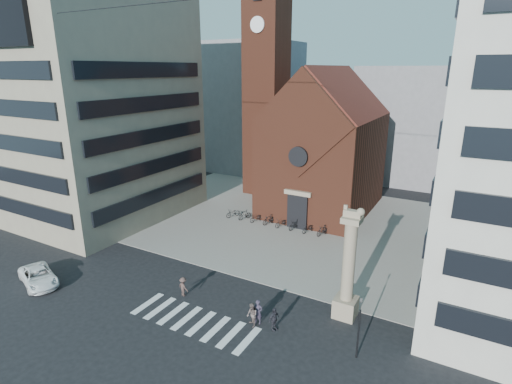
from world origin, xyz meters
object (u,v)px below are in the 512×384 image
white_car (38,277)px  scooter_0 (233,213)px  pedestrian_0 (258,312)px  traffic_light (359,327)px  pedestrian_1 (252,315)px  pedestrian_2 (274,319)px  lion_column (348,275)px

white_car → scooter_0: size_ratio=2.55×
scooter_0 → white_car: bearing=-83.1°
white_car → pedestrian_0: bearing=-57.1°
traffic_light → scooter_0: bearing=139.6°
pedestrian_1 → scooter_0: 21.99m
traffic_light → pedestrian_2: 6.04m
scooter_0 → traffic_light: bearing=-18.4°
lion_column → pedestrian_0: 7.02m
pedestrian_1 → pedestrian_2: pedestrian_1 is taller
traffic_light → pedestrian_2: bearing=-179.4°
white_car → pedestrian_2: bearing=-58.2°
traffic_light → scooter_0: 26.80m
white_car → pedestrian_0: size_ratio=2.72×
lion_column → scooter_0: lion_column is taller
pedestrian_0 → pedestrian_2: 1.37m
lion_column → traffic_light: 4.62m
lion_column → pedestrian_2: size_ratio=5.03×
traffic_light → pedestrian_0: 7.36m
pedestrian_1 → scooter_0: (-12.93, 17.78, -0.33)m
white_car → traffic_light: bearing=-60.7°
white_car → pedestrian_2: 20.79m
pedestrian_1 → white_car: bearing=-128.5°
lion_column → pedestrian_1: lion_column is taller
lion_column → white_car: lion_column is taller
traffic_light → pedestrian_1: (-7.43, -0.44, -1.39)m
pedestrian_0 → pedestrian_1: 0.55m
pedestrian_0 → pedestrian_1: (-0.20, -0.51, -0.02)m
pedestrian_0 → scooter_0: size_ratio=0.94×
white_car → pedestrian_2: pedestrian_2 is taller
traffic_light → scooter_0: size_ratio=2.18×
pedestrian_0 → pedestrian_2: bearing=-13.4°
pedestrian_1 → pedestrian_2: size_ratio=1.05×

